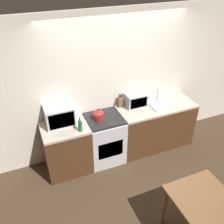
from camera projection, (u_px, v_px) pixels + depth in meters
The scene contains 12 objects.
ground_plane at pixel (143, 184), 4.19m from camera, with size 16.00×16.00×0.00m, color #3D2D1E.
wall_back at pixel (115, 85), 4.41m from camera, with size 10.00×0.06×2.60m.
counter_left_run at pixel (67, 148), 4.27m from camera, with size 0.75×0.62×0.90m.
counter_right_run at pixel (154, 125), 4.83m from camera, with size 1.46×0.62×0.90m.
stove_range at pixel (104, 139), 4.49m from camera, with size 0.63×0.62×0.90m.
kettle at pixel (98, 115), 4.16m from camera, with size 0.18×0.18×0.21m.
microwave at pixel (59, 115), 4.01m from camera, with size 0.46×0.35×0.34m.
bottle at pixel (80, 126), 3.89m from camera, with size 0.07×0.07×0.25m.
knife_block at pixel (120, 102), 4.51m from camera, with size 0.08×0.08×0.26m.
toaster_oven at pixel (136, 100), 4.53m from camera, with size 0.37×0.26×0.24m.
sink_basin at pixel (160, 104), 4.61m from camera, with size 0.42×0.40×0.24m.
dining_table at pixel (202, 204), 3.13m from camera, with size 0.74×0.75×0.73m.
Camera 1 is at (-1.57, -2.44, 3.29)m, focal length 40.00 mm.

